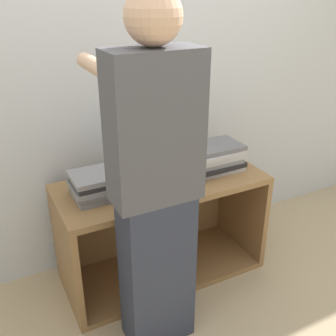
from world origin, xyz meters
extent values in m
plane|color=tan|center=(0.00, 0.00, 0.00)|extent=(12.00, 12.00, 0.00)
cube|color=silver|center=(0.00, 0.64, 1.20)|extent=(8.00, 0.05, 2.40)
cube|color=olive|center=(0.00, 0.27, 0.65)|extent=(1.24, 0.54, 0.04)
cube|color=olive|center=(0.00, 0.27, 0.02)|extent=(1.24, 0.54, 0.04)
cube|color=olive|center=(-0.60, 0.27, 0.33)|extent=(0.04, 0.54, 0.59)
cube|color=olive|center=(0.60, 0.27, 0.33)|extent=(0.04, 0.54, 0.59)
cube|color=olive|center=(0.00, 0.52, 0.33)|extent=(1.17, 0.04, 0.59)
cube|color=#B7B7BC|center=(0.00, 0.27, 0.67)|extent=(0.33, 0.23, 0.02)
cube|color=#28282B|center=(0.00, 0.28, 0.68)|extent=(0.27, 0.13, 0.00)
cube|color=#B7B7BC|center=(0.00, 0.44, 0.78)|extent=(0.33, 0.12, 0.20)
cube|color=black|center=(0.00, 0.44, 0.78)|extent=(0.29, 0.10, 0.18)
cube|color=gray|center=(-0.36, 0.27, 0.68)|extent=(0.33, 0.23, 0.03)
cube|color=slate|center=(-0.35, 0.26, 0.70)|extent=(0.33, 0.24, 0.03)
cube|color=gray|center=(-0.37, 0.27, 0.73)|extent=(0.33, 0.23, 0.03)
cube|color=#232326|center=(-0.35, 0.27, 0.76)|extent=(0.33, 0.23, 0.03)
cube|color=gray|center=(-0.36, 0.27, 0.79)|extent=(0.33, 0.23, 0.03)
cube|color=#B7B7BC|center=(0.37, 0.27, 0.68)|extent=(0.33, 0.24, 0.03)
cube|color=#232326|center=(0.37, 0.26, 0.70)|extent=(0.33, 0.24, 0.03)
cube|color=gray|center=(0.35, 0.27, 0.73)|extent=(0.33, 0.23, 0.03)
cube|color=#B7B7BC|center=(0.35, 0.27, 0.76)|extent=(0.33, 0.23, 0.03)
cube|color=#B7B7BC|center=(0.35, 0.26, 0.79)|extent=(0.34, 0.24, 0.03)
cube|color=slate|center=(0.37, 0.27, 0.81)|extent=(0.33, 0.23, 0.03)
cube|color=#2D3342|center=(-0.25, -0.17, 0.42)|extent=(0.34, 0.20, 0.84)
cube|color=#4C4C51|center=(-0.25, -0.17, 1.17)|extent=(0.40, 0.20, 0.66)
sphere|color=#DBAD89|center=(-0.25, -0.17, 1.61)|extent=(0.23, 0.23, 0.23)
cylinder|color=#DBAD89|center=(-0.41, 0.09, 1.40)|extent=(0.07, 0.32, 0.07)
cylinder|color=#DBAD89|center=(-0.09, 0.09, 1.40)|extent=(0.07, 0.32, 0.07)
camera|label=1|loc=(-0.91, -1.58, 1.72)|focal=42.00mm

